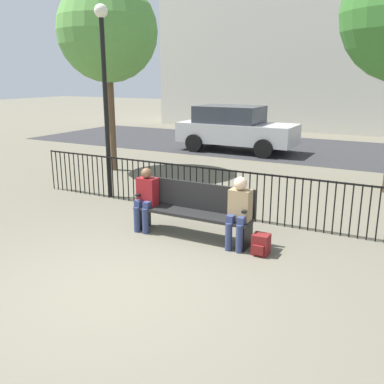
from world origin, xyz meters
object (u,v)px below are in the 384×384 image
object	(u,v)px
tree_0	(108,32)
lamp_post	(104,76)
seated_person_0	(146,196)
parked_car_0	(235,128)
park_bench	(194,208)
backpack	(261,245)
seated_person_1	(239,209)

from	to	relation	value
tree_0	lamp_post	world-z (taller)	tree_0
seated_person_0	parked_car_0	xyz separation A→B (m)	(-1.83, 8.41, 0.22)
park_bench	backpack	size ratio (longest dim) A/B	6.44
tree_0	lamp_post	xyz separation A→B (m)	(1.72, -2.33, -1.15)
lamp_post	parked_car_0	xyz separation A→B (m)	(0.13, 6.99, -1.82)
parked_car_0	seated_person_0	bearing A→B (deg)	-77.73
seated_person_0	parked_car_0	distance (m)	8.61
backpack	lamp_post	distance (m)	5.05
lamp_post	seated_person_1	bearing A→B (deg)	-20.94
seated_person_0	parked_car_0	world-z (taller)	parked_car_0
seated_person_0	seated_person_1	bearing A→B (deg)	0.08
backpack	parked_car_0	bearing A→B (deg)	115.18
lamp_post	parked_car_0	bearing A→B (deg)	88.94
park_bench	tree_0	world-z (taller)	tree_0
seated_person_1	parked_car_0	xyz separation A→B (m)	(-3.58, 8.41, 0.19)
seated_person_0	lamp_post	xyz separation A→B (m)	(-1.96, 1.42, 2.03)
tree_0	lamp_post	distance (m)	3.11
tree_0	parked_car_0	size ratio (longest dim) A/B	1.23
park_bench	seated_person_0	distance (m)	0.91
seated_person_1	backpack	size ratio (longest dim) A/B	3.56
park_bench	seated_person_1	size ratio (longest dim) A/B	1.81
lamp_post	tree_0	bearing A→B (deg)	126.44
park_bench	seated_person_1	world-z (taller)	seated_person_1
backpack	seated_person_0	bearing A→B (deg)	177.76
backpack	parked_car_0	world-z (taller)	parked_car_0
seated_person_1	lamp_post	xyz separation A→B (m)	(-3.71, 1.42, 2.01)
backpack	parked_car_0	size ratio (longest dim) A/B	0.08
seated_person_0	backpack	distance (m)	2.21
seated_person_1	lamp_post	distance (m)	4.45
seated_person_1	parked_car_0	bearing A→B (deg)	113.06
backpack	lamp_post	bearing A→B (deg)	159.93
park_bench	parked_car_0	world-z (taller)	parked_car_0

